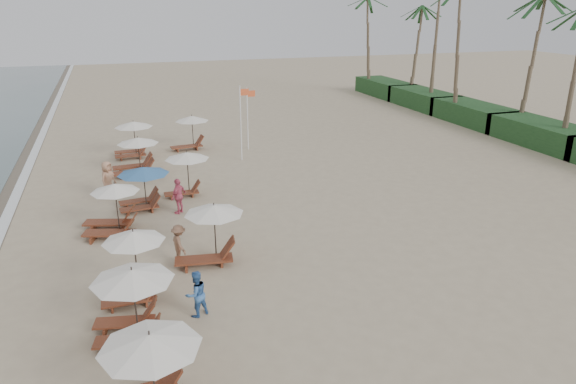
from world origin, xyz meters
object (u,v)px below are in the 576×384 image
object	(u,v)px
flag_pole_near	(241,120)
beachgoer_far_b	(108,179)
lounger_station_1	(128,301)
beachgoer_mid_a	(196,294)
lounger_station_0	(143,377)
lounger_station_4	(141,185)
lounger_station_2	(130,265)
inland_station_1	(185,167)
inland_station_0	(209,231)
beachgoer_mid_b	(179,244)
lounger_station_3	(110,212)
lounger_station_5	(134,157)
inland_station_2	(189,130)
beachgoer_far_a	(179,196)
lounger_station_6	(131,138)

from	to	relation	value
flag_pole_near	beachgoer_far_b	bearing A→B (deg)	-151.38
lounger_station_1	flag_pole_near	world-z (taller)	flag_pole_near
beachgoer_mid_a	flag_pole_near	bearing A→B (deg)	-132.08
lounger_station_0	flag_pole_near	distance (m)	22.01
lounger_station_4	lounger_station_2	bearing A→B (deg)	-96.24
lounger_station_4	beachgoer_mid_a	size ratio (longest dim) A/B	1.67
inland_station_1	inland_station_0	bearing A→B (deg)	-92.00
lounger_station_1	beachgoer_mid_b	size ratio (longest dim) A/B	1.71
inland_station_1	beachgoer_mid_b	bearing A→B (deg)	-100.32
lounger_station_3	inland_station_1	bearing A→B (deg)	45.53
beachgoer_mid_a	lounger_station_5	bearing A→B (deg)	-110.09
lounger_station_1	lounger_station_3	size ratio (longest dim) A/B	0.97
lounger_station_2	inland_station_0	xyz separation A→B (m)	(2.91, 1.70, 0.08)
lounger_station_0	lounger_station_2	xyz separation A→B (m)	(0.01, 5.70, 0.05)
inland_station_2	flag_pole_near	bearing A→B (deg)	-53.53
inland_station_2	lounger_station_4	bearing A→B (deg)	-110.60
beachgoer_mid_b	lounger_station_4	bearing A→B (deg)	-5.25
lounger_station_3	inland_station_0	world-z (taller)	inland_station_0
lounger_station_2	lounger_station_4	distance (m)	8.36
beachgoer_far_a	beachgoer_far_b	distance (m)	4.57
lounger_station_1	lounger_station_2	world-z (taller)	lounger_station_2
lounger_station_2	inland_station_1	world-z (taller)	lounger_station_2
inland_station_0	beachgoer_far_a	size ratio (longest dim) A/B	1.69
lounger_station_0	beachgoer_mid_a	bearing A→B (deg)	65.02
lounger_station_1	lounger_station_2	size ratio (longest dim) A/B	1.07
lounger_station_4	flag_pole_near	xyz separation A→B (m)	(6.56, 6.63, 1.39)
lounger_station_0	beachgoer_far_b	world-z (taller)	lounger_station_0
flag_pole_near	inland_station_1	bearing A→B (deg)	-128.42
lounger_station_4	lounger_station_5	distance (m)	5.81
inland_station_0	beachgoer_far_a	world-z (taller)	inland_station_0
beachgoer_mid_a	lounger_station_4	bearing A→B (deg)	-108.10
lounger_station_3	inland_station_1	distance (m)	5.35
beachgoer_mid_a	lounger_station_3	bearing A→B (deg)	-95.71
lounger_station_4	flag_pole_near	bearing A→B (deg)	45.30
lounger_station_2	beachgoer_mid_a	bearing A→B (deg)	-43.08
inland_station_2	beachgoer_far_b	bearing A→B (deg)	-123.60
beachgoer_far_a	flag_pole_near	bearing A→B (deg)	-168.84
lounger_station_0	beachgoer_mid_a	xyz separation A→B (m)	(1.85, 3.98, -0.40)
lounger_station_2	lounger_station_5	bearing A→B (deg)	86.26
lounger_station_4	inland_station_1	size ratio (longest dim) A/B	1.02
beachgoer_mid_b	beachgoer_far_a	size ratio (longest dim) A/B	0.88
lounger_station_5	beachgoer_far_a	xyz separation A→B (m)	(1.58, -6.95, -0.16)
lounger_station_3	lounger_station_5	world-z (taller)	lounger_station_3
lounger_station_5	lounger_station_3	bearing A→B (deg)	-99.91
beachgoer_far_a	beachgoer_far_b	world-z (taller)	beachgoer_far_b
lounger_station_1	beachgoer_far_a	size ratio (longest dim) A/B	1.51
lounger_station_3	lounger_station_4	distance (m)	2.96
lounger_station_0	lounger_station_4	xyz separation A→B (m)	(0.92, 14.01, 0.01)
beachgoer_mid_b	lounger_station_6	bearing A→B (deg)	-10.81
inland_station_1	inland_station_2	size ratio (longest dim) A/B	0.89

